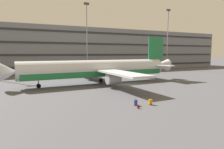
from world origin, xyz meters
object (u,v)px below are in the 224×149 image
airliner (100,69)px  suitcase_large (150,102)px  backpack_laid_flat (138,107)px  suitcase_scuffed (136,103)px

airliner → suitcase_large: airliner is taller
backpack_laid_flat → suitcase_large: bearing=19.8°
airliner → suitcase_scuffed: airliner is taller
suitcase_large → backpack_laid_flat: (-2.48, -0.90, -0.17)m
airliner → suitcase_large: (-0.49, -20.38, -2.91)m
suitcase_scuffed → suitcase_large: bearing=-12.3°
airliner → suitcase_scuffed: bearing=-97.2°
suitcase_large → backpack_laid_flat: bearing=-160.2°
suitcase_large → backpack_laid_flat: size_ratio=1.64×
suitcase_scuffed → suitcase_large: 2.09m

